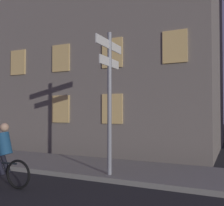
% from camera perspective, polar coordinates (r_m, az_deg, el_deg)
% --- Properties ---
extents(sidewalk_kerb, '(40.00, 2.62, 0.14)m').
position_cam_1_polar(sidewalk_kerb, '(8.13, 12.14, -14.78)').
color(sidewalk_kerb, gray).
rests_on(sidewalk_kerb, ground_plane).
extents(signpost, '(0.12, 1.62, 4.00)m').
position_cam_1_polar(signpost, '(7.52, -0.54, 2.88)').
color(signpost, gray).
rests_on(signpost, sidewalk_kerb).
extents(cyclist, '(1.82, 0.35, 1.61)m').
position_cam_1_polar(cyclist, '(7.41, -22.35, -10.64)').
color(cyclist, black).
rests_on(cyclist, ground_plane).
extents(building_left_block, '(12.61, 8.21, 16.58)m').
position_cam_1_polar(building_left_block, '(16.78, -1.96, 20.63)').
color(building_left_block, slate).
rests_on(building_left_block, ground_plane).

